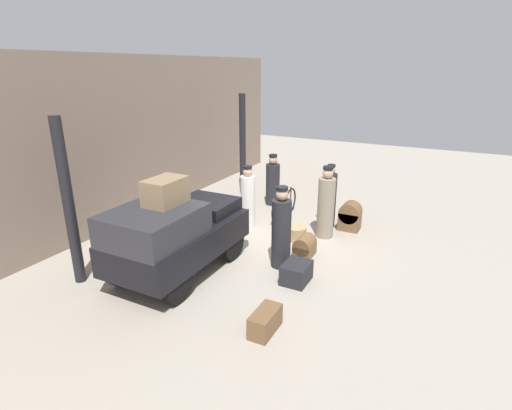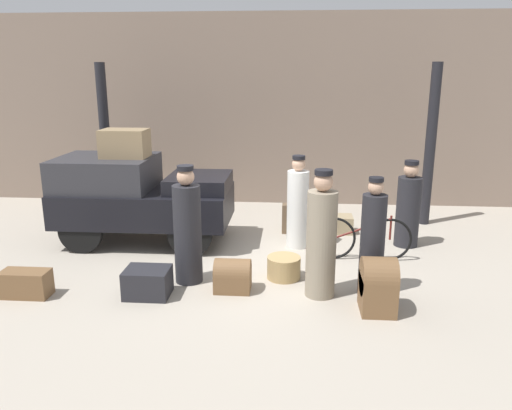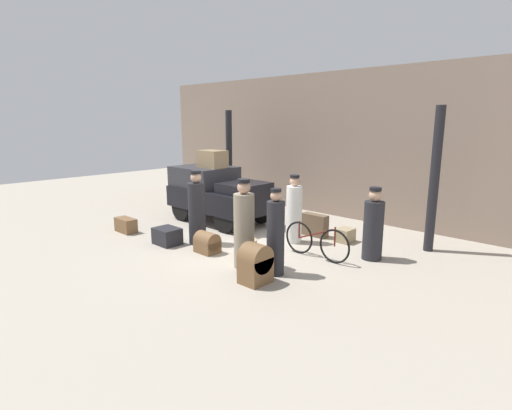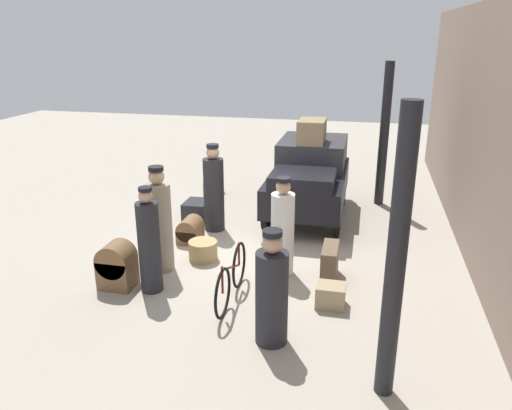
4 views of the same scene
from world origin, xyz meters
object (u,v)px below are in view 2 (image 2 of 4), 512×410
object	(u,v)px
conductor_in_dark_uniform	(188,230)
suitcase_black_upright	(26,284)
trunk_wicker_pale	(343,224)
trunk_umber_medium	(300,219)
suitcase_tan_flat	(233,276)
trunk_barrel_dark	(378,285)
truck	(138,195)
porter_carrying_trunk	(298,206)
wicker_basket	(284,267)
porter_lifting_near_truck	(408,208)
bicycle	(362,238)
trunk_large_brown	(148,282)
trunk_on_truck_roof	(125,143)
porter_standing_middle	(321,240)
porter_with_bicycle	(372,241)

from	to	relation	value
conductor_in_dark_uniform	suitcase_black_upright	size ratio (longest dim) A/B	2.66
trunk_wicker_pale	trunk_umber_medium	size ratio (longest dim) A/B	0.61
suitcase_tan_flat	trunk_barrel_dark	bearing A→B (deg)	-14.19
truck	porter_carrying_trunk	size ratio (longest dim) A/B	1.87
wicker_basket	trunk_wicker_pale	world-z (taller)	wicker_basket
porter_lifting_near_truck	trunk_barrel_dark	size ratio (longest dim) A/B	2.09
bicycle	wicker_basket	xyz separation A→B (m)	(-1.32, -0.90, -0.21)
trunk_large_brown	trunk_on_truck_roof	distance (m)	3.09
wicker_basket	trunk_large_brown	size ratio (longest dim) A/B	0.82
suitcase_black_upright	trunk_umber_medium	distance (m)	5.16
trunk_umber_medium	porter_carrying_trunk	bearing A→B (deg)	-94.34
bicycle	trunk_barrel_dark	size ratio (longest dim) A/B	2.22
conductor_in_dark_uniform	porter_standing_middle	bearing A→B (deg)	-9.89
porter_carrying_trunk	trunk_wicker_pale	size ratio (longest dim) A/B	3.89
suitcase_black_upright	trunk_barrel_dark	xyz separation A→B (m)	(5.01, -0.08, 0.18)
truck	conductor_in_dark_uniform	world-z (taller)	conductor_in_dark_uniform
trunk_wicker_pale	trunk_barrel_dark	size ratio (longest dim) A/B	0.57
trunk_on_truck_roof	trunk_wicker_pale	bearing A→B (deg)	11.30
porter_with_bicycle	trunk_on_truck_roof	xyz separation A→B (m)	(-4.26, 2.03, 1.08)
porter_carrying_trunk	trunk_on_truck_roof	bearing A→B (deg)	178.46
porter_carrying_trunk	trunk_large_brown	bearing A→B (deg)	-133.38
suitcase_tan_flat	conductor_in_dark_uniform	bearing A→B (deg)	158.30
truck	bicycle	xyz separation A→B (m)	(4.11, -0.69, -0.53)
porter_standing_middle	trunk_large_brown	size ratio (longest dim) A/B	2.91
trunk_wicker_pale	porter_carrying_trunk	bearing A→B (deg)	-135.70
suitcase_tan_flat	trunk_large_brown	bearing A→B (deg)	-166.92
porter_standing_middle	conductor_in_dark_uniform	size ratio (longest dim) A/B	1.02
porter_with_bicycle	wicker_basket	bearing A→B (deg)	161.00
suitcase_tan_flat	suitcase_black_upright	bearing A→B (deg)	-171.71
porter_carrying_trunk	bicycle	bearing A→B (deg)	-28.56
trunk_on_truck_roof	suitcase_tan_flat	bearing A→B (deg)	-43.27
wicker_basket	conductor_in_dark_uniform	xyz separation A→B (m)	(-1.47, -0.23, 0.66)
porter_lifting_near_truck	trunk_wicker_pale	xyz separation A→B (m)	(-1.10, 0.70, -0.55)
trunk_large_brown	suitcase_tan_flat	world-z (taller)	suitcase_tan_flat
bicycle	porter_standing_middle	size ratio (longest dim) A/B	0.92
truck	trunk_barrel_dark	size ratio (longest dim) A/B	4.16
trunk_barrel_dark	trunk_umber_medium	bearing A→B (deg)	106.85
porter_lifting_near_truck	conductor_in_dark_uniform	xyz separation A→B (m)	(-3.72, -1.94, 0.11)
bicycle	trunk_wicker_pale	xyz separation A→B (m)	(-0.17, 1.51, -0.21)
porter_lifting_near_truck	conductor_in_dark_uniform	world-z (taller)	conductor_in_dark_uniform
porter_with_bicycle	suitcase_black_upright	bearing A→B (deg)	-174.21
conductor_in_dark_uniform	trunk_barrel_dark	size ratio (longest dim) A/B	2.38
suitcase_black_upright	bicycle	bearing A→B (deg)	20.17
conductor_in_dark_uniform	bicycle	bearing A→B (deg)	22.07
porter_standing_middle	suitcase_tan_flat	xyz separation A→B (m)	(-1.29, 0.06, -0.63)
bicycle	trunk_umber_medium	distance (m)	1.76
porter_with_bicycle	trunk_large_brown	size ratio (longest dim) A/B	2.71
trunk_umber_medium	suitcase_tan_flat	distance (m)	3.02
wicker_basket	trunk_wicker_pale	bearing A→B (deg)	64.57
porter_carrying_trunk	porter_lifting_near_truck	distance (m)	2.05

